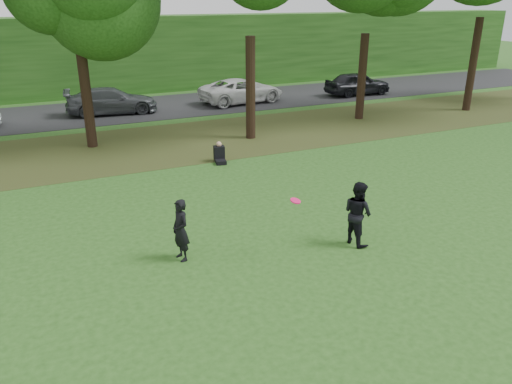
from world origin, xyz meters
TOP-DOWN VIEW (x-y plane):
  - ground at (0.00, 0.00)m, footprint 120.00×120.00m
  - leaf_litter at (0.00, 13.00)m, footprint 60.00×7.00m
  - street at (0.00, 21.00)m, footprint 70.00×7.00m
  - far_hedge at (0.00, 27.00)m, footprint 70.00×3.00m
  - player_left at (-2.29, 2.39)m, footprint 0.49×0.65m
  - player_right at (2.27, 1.32)m, footprint 0.78×0.94m
  - parked_cars at (0.53, 19.88)m, footprint 38.30×3.26m
  - frisbee at (0.40, 1.38)m, footprint 0.34×0.33m
  - seated_person at (1.38, 9.48)m, footprint 0.53×0.79m

SIDE VIEW (x-z plane):
  - ground at x=0.00m, z-range 0.00..0.00m
  - leaf_litter at x=0.00m, z-range 0.00..0.01m
  - street at x=0.00m, z-range 0.00..0.02m
  - seated_person at x=1.38m, z-range -0.10..0.73m
  - parked_cars at x=0.53m, z-range -0.01..1.50m
  - player_left at x=-2.29m, z-range 0.00..1.62m
  - player_right at x=2.27m, z-range 0.00..1.76m
  - frisbee at x=0.40m, z-range 1.47..1.60m
  - far_hedge at x=0.00m, z-range 0.00..5.00m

